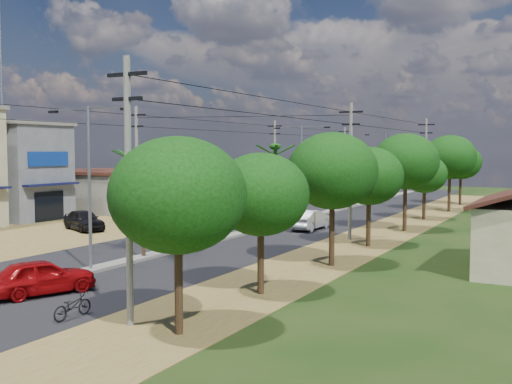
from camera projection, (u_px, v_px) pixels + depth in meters
ground at (91, 272)px, 28.98m from camera, size 160.00×160.00×0.00m
road at (243, 234)px, 42.16m from camera, size 12.00×110.00×0.04m
median at (263, 228)px, 44.79m from camera, size 1.00×90.00×0.18m
dirt_lot_west at (15, 232)px, 43.10m from camera, size 18.00×46.00×0.04m
dirt_shoulder_east at (359, 243)px, 38.14m from camera, size 5.00×90.00×0.03m
shophouse_grey at (15, 171)px, 51.38m from camera, size 9.00×6.40×8.30m
low_shed at (105, 190)px, 59.86m from camera, size 10.40×10.40×3.95m
tree_east_a at (178, 195)px, 18.91m from camera, size 4.40×4.40×6.37m
tree_east_b at (261, 195)px, 24.30m from camera, size 4.00×4.00×5.83m
tree_east_c at (332, 171)px, 30.21m from camera, size 4.60×4.60×6.83m
tree_east_d at (369, 176)px, 36.54m from camera, size 4.20×4.20×6.13m
tree_east_e at (406, 162)px, 43.42m from camera, size 4.80×4.80×7.14m
tree_east_f at (425, 174)px, 50.72m from camera, size 3.80×3.80×5.52m
tree_east_g at (450, 157)px, 57.37m from camera, size 5.00×5.00×7.38m
tree_east_h at (461, 162)px, 64.58m from camera, size 4.40×4.40×6.52m
palm_median_near at (142, 157)px, 32.11m from camera, size 2.00×2.00×6.15m
palm_median_mid at (275, 150)px, 46.14m from camera, size 2.00×2.00×6.55m
palm_median_far at (346, 157)px, 60.24m from camera, size 2.00×2.00×5.85m
streetlight_near at (89, 174)px, 28.65m from camera, size 5.10×0.18×8.00m
streetlight_mid at (301, 164)px, 50.61m from camera, size 5.10×0.18×8.00m
streetlight_far at (385, 160)px, 72.58m from camera, size 5.10×0.18×8.00m
utility_pole_w_b at (137, 167)px, 42.50m from camera, size 1.60×0.24×9.00m
utility_pole_w_c at (275, 161)px, 61.83m from camera, size 1.60×0.24×9.00m
utility_pole_w_d at (344, 159)px, 80.28m from camera, size 1.60×0.24×9.00m
utility_pole_e_a at (128, 185)px, 19.84m from camera, size 1.60×0.24×9.00m
utility_pole_e_b at (350, 168)px, 39.16m from camera, size 1.60×0.24×9.00m
utility_pole_e_c at (426, 162)px, 58.49m from camera, size 1.60×0.24×9.00m
car_red_near at (41, 278)px, 24.37m from camera, size 3.26×4.64×1.47m
car_silver_mid at (310, 220)px, 44.35m from camera, size 1.65×4.54×1.49m
car_white_far at (262, 216)px, 47.83m from camera, size 2.99×4.99×1.35m
car_parked_dark at (84, 220)px, 43.97m from camera, size 4.81×3.46×1.52m
moto_rider_east at (72, 307)px, 20.91m from camera, size 0.63×1.70×0.89m
moto_rider_west_a at (220, 229)px, 41.61m from camera, size 0.98×1.84×0.92m
moto_rider_west_b at (296, 204)px, 59.85m from camera, size 1.13×1.93×1.12m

